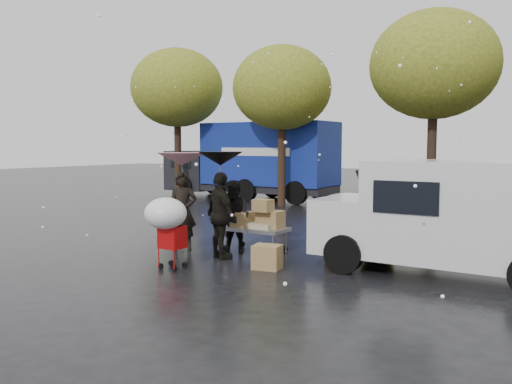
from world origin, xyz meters
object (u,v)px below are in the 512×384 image
Objects in this scene: person_black at (221,215)px; blue_truck at (254,161)px; shopping_cart at (167,217)px; white_van at (453,215)px; vendor_cart at (258,222)px; yellow_taxi at (413,188)px; person_pink at (182,211)px.

person_black is 13.31m from blue_truck.
shopping_cart is 0.30× the size of white_van.
vendor_cart is at bearing 76.31° from shopping_cart.
person_black is 1.26× the size of vendor_cart.
yellow_taxi is at bearing 109.46° from white_van.
white_van is at bearing -152.20° from yellow_taxi.
shopping_cart is at bearing -103.69° from vendor_cart.
yellow_taxi is (7.19, 0.70, -1.00)m from blue_truck.
blue_truck is at bearing -33.27° from person_black.
blue_truck is (-6.85, 10.61, 1.03)m from vendor_cart.
shopping_cart is 0.33× the size of yellow_taxi.
white_van is (4.66, 1.10, 0.21)m from person_black.
blue_truck reaches higher than white_van.
shopping_cart is at bearing -92.24° from person_pink.
yellow_taxi reaches higher than vendor_cart.
white_van is 11.87m from yellow_taxi.
white_van is at bearing -25.50° from person_pink.
yellow_taxi is at bearing 86.08° from shopping_cart.
person_pink is 0.97× the size of person_black.
white_van is (5.96, 0.84, 0.23)m from person_pink.
blue_truck is at bearing 136.76° from white_van.
blue_truck is (-6.25, 13.08, 0.69)m from shopping_cart.
vendor_cart is 2.57m from shopping_cart.
white_van is at bearing -139.18° from person_black.
yellow_taxi is (-3.95, 11.19, -0.40)m from white_van.
shopping_cart is (-0.60, -2.47, 0.34)m from vendor_cart.
shopping_cart is 13.82m from yellow_taxi.
vendor_cart is 4.32m from white_van.
person_pink is 6.03m from white_van.
white_van is 0.59× the size of blue_truck.
white_van is (4.29, 0.12, 0.43)m from vendor_cart.
vendor_cart is 12.67m from blue_truck.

